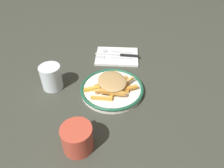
# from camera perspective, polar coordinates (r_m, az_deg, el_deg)

# --- Properties ---
(ground_plane) EXTENTS (2.60, 2.60, 0.00)m
(ground_plane) POSITION_cam_1_polar(r_m,az_deg,el_deg) (0.83, 0.00, -1.98)
(ground_plane) COLOR #36382F
(plate) EXTENTS (0.25, 0.25, 0.02)m
(plate) POSITION_cam_1_polar(r_m,az_deg,el_deg) (0.82, 0.00, -1.34)
(plate) COLOR silver
(plate) RESTS_ON ground_plane
(fries_heap) EXTENTS (0.16, 0.21, 0.04)m
(fries_heap) POSITION_cam_1_polar(r_m,az_deg,el_deg) (0.81, 0.26, 0.10)
(fries_heap) COLOR #E4BD51
(fries_heap) RESTS_ON plate
(napkin) EXTENTS (0.17, 0.21, 0.01)m
(napkin) POSITION_cam_1_polar(r_m,az_deg,el_deg) (1.02, 1.36, 7.51)
(napkin) COLOR white
(napkin) RESTS_ON ground_plane
(fork) EXTENTS (0.02, 0.18, 0.01)m
(fork) POSITION_cam_1_polar(r_m,az_deg,el_deg) (1.00, 0.50, 7.05)
(fork) COLOR silver
(fork) RESTS_ON napkin
(knife) EXTENTS (0.02, 0.21, 0.01)m
(knife) POSITION_cam_1_polar(r_m,az_deg,el_deg) (1.02, 2.44, 7.82)
(knife) COLOR black
(knife) RESTS_ON napkin
(spoon) EXTENTS (0.02, 0.15, 0.01)m
(spoon) POSITION_cam_1_polar(r_m,az_deg,el_deg) (1.05, -0.40, 8.87)
(spoon) COLOR silver
(spoon) RESTS_ON napkin
(water_glass) EXTENTS (0.08, 0.08, 0.10)m
(water_glass) POSITION_cam_1_polar(r_m,az_deg,el_deg) (0.86, -16.07, 1.88)
(water_glass) COLOR silver
(water_glass) RESTS_ON ground_plane
(coffee_mug) EXTENTS (0.12, 0.09, 0.08)m
(coffee_mug) POSITION_cam_1_polar(r_m,az_deg,el_deg) (0.64, -9.34, -14.15)
(coffee_mug) COLOR #BA4431
(coffee_mug) RESTS_ON ground_plane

